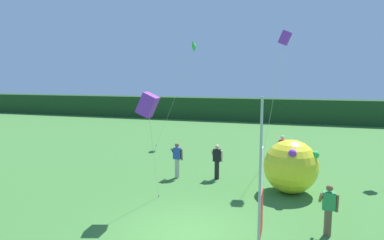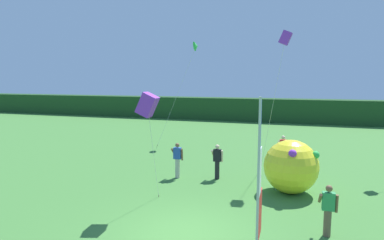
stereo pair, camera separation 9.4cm
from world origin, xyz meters
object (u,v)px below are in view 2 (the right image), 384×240
(banner_flag, at_px, (259,191))
(person_mid_field, at_px, (177,159))
(inflatable_balloon, at_px, (291,166))
(kite_purple_box_1, at_px, (285,39))
(person_far_left, at_px, (217,161))
(kite_green_delta_2, at_px, (196,47))
(person_near_banner, at_px, (328,209))
(kite_purple_box_0, at_px, (147,105))
(person_far_right, at_px, (283,150))

(banner_flag, relative_size, person_mid_field, 2.56)
(inflatable_balloon, bearing_deg, kite_purple_box_1, 103.09)
(person_far_left, bearing_deg, person_mid_field, -168.50)
(inflatable_balloon, xyz_separation_m, kite_purple_box_1, (-0.47, 2.01, 5.40))
(banner_flag, height_order, person_far_left, banner_flag)
(kite_purple_box_1, xyz_separation_m, kite_green_delta_2, (-6.48, 7.46, 0.51))
(person_near_banner, height_order, kite_purple_box_0, kite_purple_box_0)
(kite_purple_box_1, bearing_deg, banner_flag, -91.56)
(banner_flag, distance_m, kite_purple_box_1, 9.28)
(kite_purple_box_0, bearing_deg, inflatable_balloon, 32.80)
(person_near_banner, height_order, inflatable_balloon, inflatable_balloon)
(inflatable_balloon, distance_m, kite_purple_box_1, 5.78)
(person_far_left, bearing_deg, person_near_banner, -45.56)
(person_near_banner, xyz_separation_m, person_mid_field, (-6.30, 4.15, 0.06))
(person_far_right, bearing_deg, person_far_left, -132.80)
(banner_flag, xyz_separation_m, kite_purple_box_0, (-4.26, 2.95, 1.72))
(banner_flag, xyz_separation_m, kite_purple_box_1, (0.22, 8.15, 4.44))
(banner_flag, relative_size, kite_purple_box_0, 1.02)
(banner_flag, relative_size, person_far_right, 2.53)
(inflatable_balloon, height_order, kite_purple_box_0, kite_purple_box_0)
(banner_flag, relative_size, kite_green_delta_2, 0.58)
(person_near_banner, height_order, person_mid_field, person_mid_field)
(person_near_banner, height_order, person_far_right, person_far_right)
(person_far_right, relative_size, inflatable_balloon, 0.76)
(person_near_banner, distance_m, inflatable_balloon, 3.79)
(inflatable_balloon, xyz_separation_m, kite_purple_box_0, (-4.95, -3.19, 2.68))
(person_near_banner, relative_size, kite_purple_box_1, 0.23)
(person_near_banner, bearing_deg, person_mid_field, 146.59)
(inflatable_balloon, relative_size, kite_purple_box_1, 0.32)
(person_mid_field, xyz_separation_m, inflatable_balloon, (5.18, -0.54, 0.22))
(person_far_left, bearing_deg, person_far_right, 47.20)
(person_far_right, bearing_deg, kite_green_delta_2, 140.06)
(kite_purple_box_1, distance_m, kite_green_delta_2, 9.90)
(kite_purple_box_1, bearing_deg, person_mid_field, -162.78)
(person_mid_field, height_order, kite_purple_box_0, kite_purple_box_0)
(banner_flag, distance_m, kite_green_delta_2, 17.53)
(person_far_right, bearing_deg, banner_flag, -91.32)
(person_far_right, height_order, kite_purple_box_0, kite_purple_box_0)
(kite_green_delta_2, bearing_deg, person_mid_field, -78.80)
(banner_flag, xyz_separation_m, inflatable_balloon, (0.69, 6.14, -0.96))
(person_near_banner, bearing_deg, kite_green_delta_2, 121.66)
(person_near_banner, xyz_separation_m, kite_purple_box_1, (-1.58, 5.62, 5.68))
(person_far_right, height_order, kite_green_delta_2, kite_green_delta_2)
(person_mid_field, relative_size, person_far_right, 0.99)
(kite_purple_box_1, relative_size, kite_green_delta_2, 0.93)
(person_mid_field, bearing_deg, inflatable_balloon, -6.00)
(person_far_left, height_order, person_far_right, person_far_right)
(banner_flag, xyz_separation_m, person_far_left, (-2.64, 7.06, -1.19))
(banner_flag, height_order, kite_purple_box_1, kite_purple_box_1)
(banner_flag, xyz_separation_m, person_far_right, (0.23, 10.17, -1.16))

